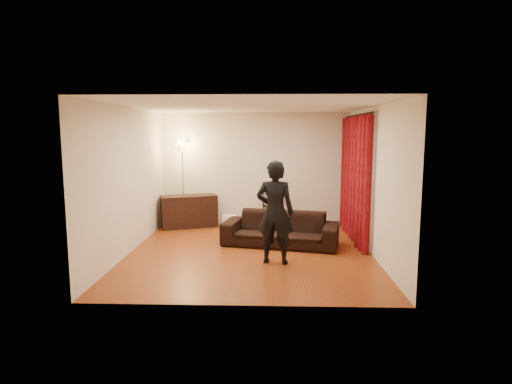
{
  "coord_description": "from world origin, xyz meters",
  "views": [
    {
      "loc": [
        0.37,
        -7.8,
        2.25
      ],
      "look_at": [
        0.1,
        0.3,
        1.1
      ],
      "focal_mm": 30.0,
      "sensor_mm": 36.0,
      "label": 1
    }
  ],
  "objects_px": {
    "sofa": "(280,229)",
    "floor_lamp": "(183,183)",
    "storage_boxes": "(229,221)",
    "media_cabinet": "(189,211)",
    "wire_shelf": "(272,206)",
    "person": "(275,212)"
  },
  "relations": [
    {
      "from": "person",
      "to": "storage_boxes",
      "type": "relative_size",
      "value": 5.33
    },
    {
      "from": "sofa",
      "to": "storage_boxes",
      "type": "bearing_deg",
      "value": 137.52
    },
    {
      "from": "wire_shelf",
      "to": "floor_lamp",
      "type": "bearing_deg",
      "value": 177.47
    },
    {
      "from": "sofa",
      "to": "storage_boxes",
      "type": "relative_size",
      "value": 6.77
    },
    {
      "from": "media_cabinet",
      "to": "storage_boxes",
      "type": "distance_m",
      "value": 0.97
    },
    {
      "from": "media_cabinet",
      "to": "wire_shelf",
      "type": "xyz_separation_m",
      "value": [
        1.97,
        0.19,
        0.11
      ]
    },
    {
      "from": "sofa",
      "to": "media_cabinet",
      "type": "relative_size",
      "value": 1.74
    },
    {
      "from": "sofa",
      "to": "storage_boxes",
      "type": "height_order",
      "value": "sofa"
    },
    {
      "from": "sofa",
      "to": "floor_lamp",
      "type": "bearing_deg",
      "value": 156.62
    },
    {
      "from": "floor_lamp",
      "to": "media_cabinet",
      "type": "bearing_deg",
      "value": -17.12
    },
    {
      "from": "person",
      "to": "storage_boxes",
      "type": "distance_m",
      "value": 3.12
    },
    {
      "from": "sofa",
      "to": "media_cabinet",
      "type": "height_order",
      "value": "media_cabinet"
    },
    {
      "from": "sofa",
      "to": "floor_lamp",
      "type": "relative_size",
      "value": 1.07
    },
    {
      "from": "person",
      "to": "storage_boxes",
      "type": "height_order",
      "value": "person"
    },
    {
      "from": "floor_lamp",
      "to": "wire_shelf",
      "type": "bearing_deg",
      "value": 4.02
    },
    {
      "from": "media_cabinet",
      "to": "floor_lamp",
      "type": "height_order",
      "value": "floor_lamp"
    },
    {
      "from": "storage_boxes",
      "to": "floor_lamp",
      "type": "bearing_deg",
      "value": -176.66
    },
    {
      "from": "wire_shelf",
      "to": "floor_lamp",
      "type": "height_order",
      "value": "floor_lamp"
    },
    {
      "from": "sofa",
      "to": "floor_lamp",
      "type": "height_order",
      "value": "floor_lamp"
    },
    {
      "from": "person",
      "to": "floor_lamp",
      "type": "bearing_deg",
      "value": -43.21
    },
    {
      "from": "sofa",
      "to": "person",
      "type": "height_order",
      "value": "person"
    },
    {
      "from": "storage_boxes",
      "to": "sofa",
      "type": "bearing_deg",
      "value": -54.69
    }
  ]
}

